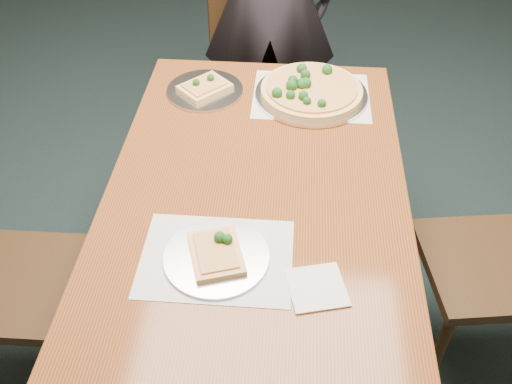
# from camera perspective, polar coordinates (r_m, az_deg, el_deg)

# --- Properties ---
(ground) EXTENTS (8.00, 8.00, 0.00)m
(ground) POSITION_cam_1_polar(r_m,az_deg,el_deg) (2.41, 1.08, -9.39)
(ground) COLOR black
(ground) RESTS_ON ground
(dining_table) EXTENTS (0.90, 1.50, 0.75)m
(dining_table) POSITION_cam_1_polar(r_m,az_deg,el_deg) (1.76, 0.00, -2.20)
(dining_table) COLOR #612E13
(dining_table) RESTS_ON ground
(chair_far) EXTENTS (0.53, 0.53, 0.91)m
(chair_far) POSITION_cam_1_polar(r_m,az_deg,el_deg) (2.75, 0.34, 12.49)
(chair_far) COLOR black
(chair_far) RESTS_ON ground
(placemat_main) EXTENTS (0.42, 0.32, 0.00)m
(placemat_main) POSITION_cam_1_polar(r_m,az_deg,el_deg) (2.11, 5.53, 9.56)
(placemat_main) COLOR white
(placemat_main) RESTS_ON dining_table
(placemat_near) EXTENTS (0.40, 0.30, 0.00)m
(placemat_near) POSITION_cam_1_polar(r_m,az_deg,el_deg) (1.52, -3.97, -6.61)
(placemat_near) COLOR white
(placemat_near) RESTS_ON dining_table
(pizza_pan) EXTENTS (0.41, 0.41, 0.07)m
(pizza_pan) POSITION_cam_1_polar(r_m,az_deg,el_deg) (2.10, 5.46, 10.10)
(pizza_pan) COLOR silver
(pizza_pan) RESTS_ON dining_table
(slice_plate_near) EXTENTS (0.28, 0.28, 0.06)m
(slice_plate_near) POSITION_cam_1_polar(r_m,az_deg,el_deg) (1.51, -3.96, -6.26)
(slice_plate_near) COLOR silver
(slice_plate_near) RESTS_ON dining_table
(slice_plate_far) EXTENTS (0.28, 0.28, 0.05)m
(slice_plate_far) POSITION_cam_1_polar(r_m,az_deg,el_deg) (2.13, -5.15, 10.25)
(slice_plate_far) COLOR silver
(slice_plate_far) RESTS_ON dining_table
(napkin) EXTENTS (0.17, 0.17, 0.01)m
(napkin) POSITION_cam_1_polar(r_m,az_deg,el_deg) (1.46, 6.11, -9.48)
(napkin) COLOR white
(napkin) RESTS_ON dining_table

